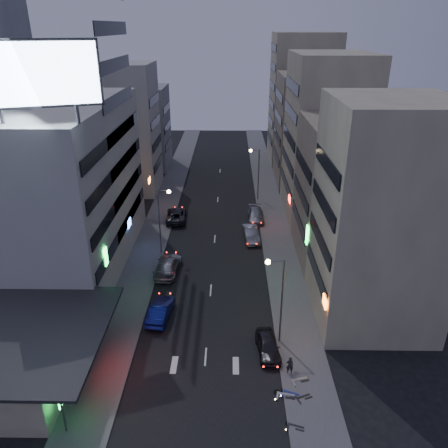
{
  "coord_description": "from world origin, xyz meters",
  "views": [
    {
      "loc": [
        1.96,
        -24.35,
        25.01
      ],
      "look_at": [
        1.33,
        17.13,
        6.15
      ],
      "focal_mm": 35.0,
      "sensor_mm": 36.0,
      "label": 1
    }
  ],
  "objects_px": {
    "road_car_silver": "(168,265)",
    "scooter_black_b": "(310,388)",
    "parked_car_right_mid": "(251,234)",
    "person": "(290,365)",
    "parked_car_right_near": "(268,346)",
    "parked_car_right_far": "(256,215)",
    "scooter_black_a": "(305,421)",
    "scooter_silver_b": "(307,370)",
    "parked_car_left": "(176,215)",
    "scooter_silver_a": "(296,388)",
    "scooter_blue": "(301,389)",
    "road_car_blue": "(161,311)"
  },
  "relations": [
    {
      "from": "scooter_silver_a",
      "to": "scooter_blue",
      "type": "relative_size",
      "value": 1.09
    },
    {
      "from": "road_car_blue",
      "to": "person",
      "type": "bearing_deg",
      "value": 153.88
    },
    {
      "from": "parked_car_right_far",
      "to": "scooter_black_b",
      "type": "xyz_separation_m",
      "value": [
        2.33,
        -31.89,
        -0.12
      ]
    },
    {
      "from": "scooter_silver_a",
      "to": "scooter_silver_b",
      "type": "relative_size",
      "value": 1.03
    },
    {
      "from": "parked_car_right_near",
      "to": "parked_car_left",
      "type": "xyz_separation_m",
      "value": [
        -10.78,
        27.25,
        0.06
      ]
    },
    {
      "from": "road_car_silver",
      "to": "scooter_black_b",
      "type": "bearing_deg",
      "value": 130.15
    },
    {
      "from": "parked_car_left",
      "to": "scooter_blue",
      "type": "bearing_deg",
      "value": 108.34
    },
    {
      "from": "parked_car_right_far",
      "to": "scooter_black_b",
      "type": "relative_size",
      "value": 3.07
    },
    {
      "from": "road_car_blue",
      "to": "person",
      "type": "relative_size",
      "value": 3.15
    },
    {
      "from": "parked_car_right_far",
      "to": "scooter_black_a",
      "type": "height_order",
      "value": "parked_car_right_far"
    },
    {
      "from": "road_car_blue",
      "to": "scooter_silver_a",
      "type": "distance_m",
      "value": 14.67
    },
    {
      "from": "road_car_blue",
      "to": "scooter_blue",
      "type": "relative_size",
      "value": 2.71
    },
    {
      "from": "scooter_blue",
      "to": "scooter_black_a",
      "type": "bearing_deg",
      "value": -159.17
    },
    {
      "from": "road_car_silver",
      "to": "person",
      "type": "relative_size",
      "value": 3.82
    },
    {
      "from": "parked_car_left",
      "to": "person",
      "type": "xyz_separation_m",
      "value": [
        12.3,
        -29.71,
        0.09
      ]
    },
    {
      "from": "scooter_silver_a",
      "to": "person",
      "type": "bearing_deg",
      "value": 15.39
    },
    {
      "from": "parked_car_right_far",
      "to": "scooter_black_a",
      "type": "xyz_separation_m",
      "value": [
        1.55,
        -34.9,
        -0.14
      ]
    },
    {
      "from": "person",
      "to": "parked_car_left",
      "type": "bearing_deg",
      "value": -63.83
    },
    {
      "from": "road_car_blue",
      "to": "road_car_silver",
      "type": "bearing_deg",
      "value": -80.69
    },
    {
      "from": "scooter_black_b",
      "to": "parked_car_right_near",
      "type": "bearing_deg",
      "value": 8.6
    },
    {
      "from": "road_car_silver",
      "to": "scooter_black_b",
      "type": "xyz_separation_m",
      "value": [
        12.84,
        -17.58,
        -0.21
      ]
    },
    {
      "from": "parked_car_right_mid",
      "to": "scooter_blue",
      "type": "xyz_separation_m",
      "value": [
        2.58,
        -25.91,
        -0.14
      ]
    },
    {
      "from": "parked_car_left",
      "to": "scooter_black_a",
      "type": "bearing_deg",
      "value": 106.55
    },
    {
      "from": "road_car_silver",
      "to": "scooter_black_a",
      "type": "relative_size",
      "value": 3.57
    },
    {
      "from": "parked_car_right_mid",
      "to": "person",
      "type": "height_order",
      "value": "person"
    },
    {
      "from": "parked_car_left",
      "to": "scooter_black_b",
      "type": "bearing_deg",
      "value": 109.5
    },
    {
      "from": "scooter_blue",
      "to": "scooter_black_b",
      "type": "bearing_deg",
      "value": -56.69
    },
    {
      "from": "road_car_silver",
      "to": "scooter_black_a",
      "type": "distance_m",
      "value": 23.86
    },
    {
      "from": "road_car_blue",
      "to": "scooter_silver_b",
      "type": "bearing_deg",
      "value": 155.5
    },
    {
      "from": "road_car_blue",
      "to": "scooter_black_b",
      "type": "xyz_separation_m",
      "value": [
        12.41,
        -9.16,
        -0.16
      ]
    },
    {
      "from": "parked_car_right_far",
      "to": "parked_car_right_near",
      "type": "bearing_deg",
      "value": -91.09
    },
    {
      "from": "parked_car_right_mid",
      "to": "scooter_black_b",
      "type": "height_order",
      "value": "parked_car_right_mid"
    },
    {
      "from": "road_car_blue",
      "to": "scooter_black_a",
      "type": "xyz_separation_m",
      "value": [
        11.62,
        -12.18,
        -0.18
      ]
    },
    {
      "from": "parked_car_right_near",
      "to": "scooter_silver_b",
      "type": "relative_size",
      "value": 2.27
    },
    {
      "from": "scooter_black_a",
      "to": "scooter_silver_a",
      "type": "height_order",
      "value": "scooter_silver_a"
    },
    {
      "from": "parked_car_right_near",
      "to": "scooter_silver_b",
      "type": "bearing_deg",
      "value": -50.16
    },
    {
      "from": "road_car_silver",
      "to": "scooter_silver_b",
      "type": "xyz_separation_m",
      "value": [
        12.91,
        -15.86,
        -0.16
      ]
    },
    {
      "from": "scooter_blue",
      "to": "scooter_silver_a",
      "type": "bearing_deg",
      "value": 114.85
    },
    {
      "from": "parked_car_right_far",
      "to": "scooter_blue",
      "type": "bearing_deg",
      "value": -87.29
    },
    {
      "from": "parked_car_left",
      "to": "parked_car_right_mid",
      "type": "bearing_deg",
      "value": 146.17
    },
    {
      "from": "scooter_black_a",
      "to": "scooter_silver_a",
      "type": "relative_size",
      "value": 0.84
    },
    {
      "from": "road_car_blue",
      "to": "scooter_black_b",
      "type": "relative_size",
      "value": 2.84
    },
    {
      "from": "person",
      "to": "parked_car_right_near",
      "type": "bearing_deg",
      "value": -54.61
    },
    {
      "from": "parked_car_right_mid",
      "to": "road_car_silver",
      "type": "relative_size",
      "value": 0.83
    },
    {
      "from": "parked_car_left",
      "to": "scooter_silver_b",
      "type": "distance_m",
      "value": 32.98
    },
    {
      "from": "scooter_black_b",
      "to": "scooter_silver_b",
      "type": "height_order",
      "value": "scooter_silver_b"
    },
    {
      "from": "parked_car_right_far",
      "to": "scooter_silver_a",
      "type": "bearing_deg",
      "value": -87.95
    },
    {
      "from": "road_car_blue",
      "to": "parked_car_right_far",
      "type": "bearing_deg",
      "value": -107.56
    },
    {
      "from": "parked_car_right_far",
      "to": "scooter_black_b",
      "type": "bearing_deg",
      "value": -86.03
    },
    {
      "from": "scooter_silver_a",
      "to": "parked_car_right_mid",
      "type": "bearing_deg",
      "value": 15.88
    }
  ]
}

